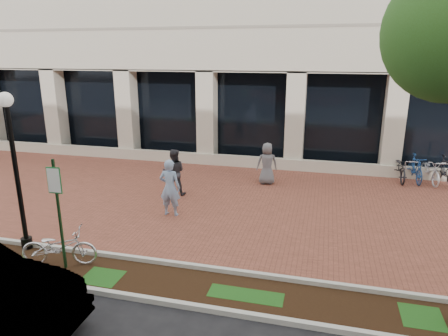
% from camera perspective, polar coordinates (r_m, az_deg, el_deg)
% --- Properties ---
extents(ground, '(120.00, 120.00, 0.00)m').
position_cam_1_polar(ground, '(13.89, -0.23, -4.82)').
color(ground, black).
rests_on(ground, ground).
extents(brick_plaza, '(40.00, 9.00, 0.01)m').
position_cam_1_polar(brick_plaza, '(13.88, -0.23, -4.80)').
color(brick_plaza, brown).
rests_on(brick_plaza, ground).
extents(planting_strip, '(40.00, 1.50, 0.01)m').
position_cam_1_polar(planting_strip, '(9.41, -8.63, -15.87)').
color(planting_strip, black).
rests_on(planting_strip, ground).
extents(curb_plaza_side, '(40.00, 0.12, 0.12)m').
position_cam_1_polar(curb_plaza_side, '(9.98, -6.94, -13.44)').
color(curb_plaza_side, beige).
rests_on(curb_plaza_side, ground).
extents(curb_street_side, '(40.00, 0.12, 0.12)m').
position_cam_1_polar(curb_street_side, '(8.81, -10.62, -18.00)').
color(curb_street_side, beige).
rests_on(curb_street_side, ground).
extents(parking_sign, '(0.34, 0.07, 2.70)m').
position_cam_1_polar(parking_sign, '(9.88, -22.70, -4.48)').
color(parking_sign, '#153B1C').
rests_on(parking_sign, ground).
extents(lamppost, '(0.36, 0.36, 4.08)m').
position_cam_1_polar(lamppost, '(11.18, -27.69, 0.50)').
color(lamppost, black).
rests_on(lamppost, ground).
extents(locked_bicycle, '(1.91, 1.08, 0.95)m').
position_cam_1_polar(locked_bicycle, '(10.55, -22.48, -10.37)').
color(locked_bicycle, silver).
rests_on(locked_bicycle, ground).
extents(pedestrian_left, '(0.68, 0.45, 1.83)m').
position_cam_1_polar(pedestrian_left, '(12.58, -7.73, -2.80)').
color(pedestrian_left, '#839FC3').
rests_on(pedestrian_left, ground).
extents(pedestrian_mid, '(0.95, 0.82, 1.69)m').
position_cam_1_polar(pedestrian_mid, '(14.41, -7.17, -0.60)').
color(pedestrian_mid, '#2E2D32').
rests_on(pedestrian_mid, ground).
extents(pedestrian_right, '(0.91, 0.71, 1.65)m').
position_cam_1_polar(pedestrian_right, '(15.59, 6.17, 0.63)').
color(pedestrian_right, '#5D5D61').
rests_on(pedestrian_right, ground).
extents(bike_rack_cluster, '(3.12, 1.97, 1.09)m').
position_cam_1_polar(bike_rack_cluster, '(17.73, 27.38, -0.28)').
color(bike_rack_cluster, black).
rests_on(bike_rack_cluster, ground).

